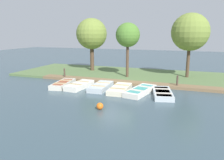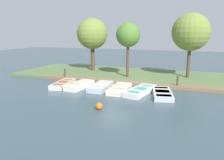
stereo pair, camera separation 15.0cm
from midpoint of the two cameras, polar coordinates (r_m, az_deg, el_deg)
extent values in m
plane|color=#384C56|center=(17.39, 1.63, -2.02)|extent=(80.00, 80.00, 0.00)
cube|color=#567042|center=(22.05, 5.82, 1.25)|extent=(8.00, 24.00, 0.20)
cube|color=brown|center=(18.76, 3.12, -0.61)|extent=(1.12, 15.65, 0.23)
cube|color=beige|center=(18.28, -12.40, -1.00)|extent=(3.17, 1.48, 0.36)
cube|color=#994C33|center=(18.25, -12.43, -0.49)|extent=(2.60, 1.17, 0.03)
cube|color=tan|center=(17.73, -13.20, -0.81)|extent=(0.44, 1.00, 0.03)
cube|color=tan|center=(18.76, -11.70, -0.03)|extent=(0.44, 1.00, 0.03)
cube|color=silver|center=(17.49, -8.22, -1.37)|extent=(2.92, 1.32, 0.40)
cube|color=#6B7F51|center=(17.45, -8.24, -0.78)|extent=(2.39, 1.04, 0.03)
cube|color=tan|center=(17.00, -9.22, -1.05)|extent=(0.36, 1.05, 0.03)
cube|color=tan|center=(17.89, -7.31, -0.34)|extent=(0.36, 1.05, 0.03)
cube|color=#B2BCC1|center=(16.99, -2.68, -1.73)|extent=(3.00, 1.34, 0.37)
cube|color=teal|center=(16.95, -2.68, -1.18)|extent=(2.45, 1.05, 0.03)
cube|color=tan|center=(16.43, -3.35, -1.52)|extent=(0.35, 1.11, 0.03)
cube|color=tan|center=(17.45, -2.06, -0.69)|extent=(0.35, 1.11, 0.03)
cube|color=beige|center=(16.30, 2.32, -2.36)|extent=(3.08, 1.33, 0.35)
cube|color=beige|center=(16.27, 2.33, -1.82)|extent=(2.52, 1.04, 0.03)
cube|color=tan|center=(15.72, 1.76, -2.21)|extent=(0.35, 1.12, 0.03)
cube|color=tan|center=(16.80, 2.86, -1.28)|extent=(0.35, 1.12, 0.03)
cube|color=silver|center=(15.89, 7.67, -2.83)|extent=(3.54, 1.84, 0.35)
cube|color=teal|center=(15.85, 7.69, -2.27)|extent=(2.89, 1.46, 0.03)
cube|color=beige|center=(15.28, 6.68, -2.68)|extent=(0.55, 1.11, 0.03)
cube|color=beige|center=(16.41, 8.63, -1.70)|extent=(0.55, 1.11, 0.03)
cube|color=#B2BCC1|center=(15.59, 13.27, -3.43)|extent=(3.31, 1.88, 0.31)
cube|color=beige|center=(15.55, 13.30, -2.91)|extent=(2.71, 1.49, 0.03)
cube|color=beige|center=(14.98, 13.51, -3.41)|extent=(0.55, 1.18, 0.03)
cube|color=beige|center=(16.12, 13.11, -2.28)|extent=(0.55, 1.18, 0.03)
cylinder|color=#47382D|center=(21.00, -11.98, 1.54)|extent=(0.15, 0.15, 0.95)
sphere|color=#47382D|center=(20.92, -12.04, 2.89)|extent=(0.13, 0.13, 0.13)
cylinder|color=#47382D|center=(17.85, 16.94, -0.61)|extent=(0.15, 0.15, 0.95)
sphere|color=#47382D|center=(17.75, 17.04, 0.98)|extent=(0.13, 0.13, 0.13)
sphere|color=orange|center=(12.51, -3.04, -6.82)|extent=(0.40, 0.40, 0.40)
cylinder|color=#4C3828|center=(24.23, -4.89, 5.92)|extent=(0.42, 0.42, 3.27)
sphere|color=olive|center=(24.09, -5.01, 11.94)|extent=(3.30, 3.30, 3.30)
cylinder|color=#4C3828|center=(20.48, 4.34, 5.08)|extent=(0.26, 0.26, 3.48)
sphere|color=#4C7A2D|center=(20.33, 4.45, 11.67)|extent=(2.21, 2.21, 2.21)
cylinder|color=#4C3828|center=(21.43, 19.57, 4.64)|extent=(0.29, 0.29, 3.41)
sphere|color=olive|center=(21.28, 20.08, 11.69)|extent=(3.39, 3.39, 3.39)
camera|label=1|loc=(0.08, -89.75, 0.05)|focal=35.00mm
camera|label=2|loc=(0.08, 90.25, -0.05)|focal=35.00mm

